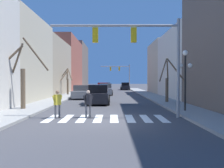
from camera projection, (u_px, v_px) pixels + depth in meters
ground_plane at (106, 121)px, 11.50m from camera, size 240.00×240.00×0.00m
sidewalk_right at (213, 120)px, 11.50m from camera, size 2.49×90.00×0.15m
building_row_left at (54, 64)px, 38.39m from camera, size 6.00×60.96×11.92m
building_row_right at (209, 52)px, 21.60m from camera, size 6.00×35.23×11.45m
crosswalk_stripes at (106, 118)px, 12.42m from camera, size 6.75×2.60×0.01m
traffic_signal_near at (139, 45)px, 12.62m from camera, size 7.49×0.28×5.74m
traffic_signal_far at (121, 72)px, 48.11m from camera, size 6.50×0.28×5.64m
street_lamp_right_corner at (185, 68)px, 14.55m from camera, size 0.95×0.36×4.03m
car_at_intersection at (82, 92)px, 26.10m from camera, size 2.12×4.72×1.60m
car_parked_right_near at (99, 95)px, 20.18m from camera, size 2.07×4.34×1.77m
car_parked_left_mid at (106, 87)px, 43.62m from camera, size 2.14×4.49×1.73m
car_parked_left_near at (125, 86)px, 49.31m from camera, size 2.04×4.46×1.68m
car_driving_away_lane at (106, 90)px, 32.48m from camera, size 2.14×4.52×1.70m
car_parked_left_far at (103, 88)px, 38.09m from camera, size 2.09×4.19×1.76m
pedestrian_near_right_corner at (58, 102)px, 12.55m from camera, size 0.51×0.57×1.60m
pedestrian_on_right_sidewalk at (88, 101)px, 12.71m from camera, size 0.61×0.46×1.59m
street_tree_left_near at (67, 81)px, 31.12m from camera, size 2.41×2.01×3.77m
street_tree_left_far at (168, 82)px, 20.46m from camera, size 2.41×2.09×4.12m
street_tree_right_far at (22, 77)px, 15.62m from camera, size 3.50×1.60×5.12m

